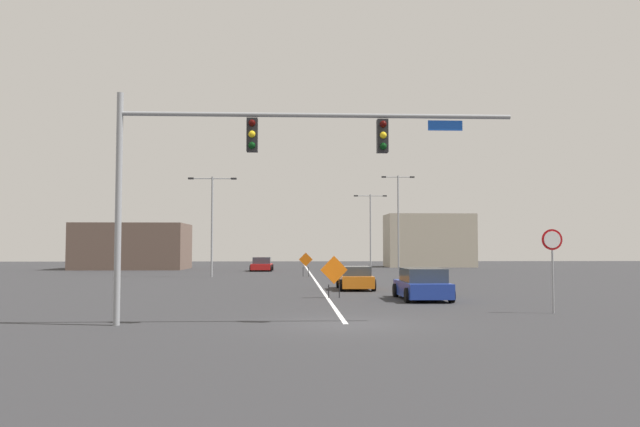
# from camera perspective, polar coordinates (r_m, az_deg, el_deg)

# --- Properties ---
(ground) EXTENTS (174.55, 174.55, 0.00)m
(ground) POSITION_cam_1_polar(r_m,az_deg,el_deg) (19.73, 2.36, -10.00)
(ground) COLOR #2D2D30
(road_centre_stripe) EXTENTS (0.16, 96.97, 0.01)m
(road_centre_stripe) POSITION_cam_1_polar(r_m,az_deg,el_deg) (68.06, -1.14, -5.08)
(road_centre_stripe) COLOR white
(road_centre_stripe) RESTS_ON ground
(traffic_signal_assembly) EXTENTS (12.38, 0.44, 7.18)m
(traffic_signal_assembly) POSITION_cam_1_polar(r_m,az_deg,el_deg) (19.76, -6.25, 5.38)
(traffic_signal_assembly) COLOR gray
(traffic_signal_assembly) RESTS_ON ground
(stop_sign) EXTENTS (0.76, 0.07, 3.04)m
(stop_sign) POSITION_cam_1_polar(r_m,az_deg,el_deg) (24.25, 20.34, -3.48)
(stop_sign) COLOR gray
(stop_sign) RESTS_ON ground
(street_lamp_mid_left) EXTENTS (3.72, 0.24, 8.33)m
(street_lamp_mid_left) POSITION_cam_1_polar(r_m,az_deg,el_deg) (70.83, 4.60, -1.01)
(street_lamp_mid_left) COLOR gray
(street_lamp_mid_left) RESTS_ON ground
(street_lamp_near_left) EXTENTS (3.32, 0.24, 9.60)m
(street_lamp_near_left) POSITION_cam_1_polar(r_m,az_deg,el_deg) (63.50, 7.11, -0.19)
(street_lamp_near_left) COLOR gray
(street_lamp_near_left) RESTS_ON ground
(street_lamp_mid_right) EXTENTS (3.87, 0.24, 8.04)m
(street_lamp_mid_right) POSITION_cam_1_polar(r_m,az_deg,el_deg) (50.95, -9.77, -0.32)
(street_lamp_mid_right) COLOR gray
(street_lamp_mid_right) RESTS_ON ground
(construction_sign_median_far) EXTENTS (1.31, 0.29, 1.98)m
(construction_sign_median_far) POSITION_cam_1_polar(r_m,az_deg,el_deg) (29.65, 1.28, -5.30)
(construction_sign_median_far) COLOR orange
(construction_sign_median_far) RESTS_ON ground
(construction_sign_median_near) EXTENTS (1.13, 0.15, 1.95)m
(construction_sign_median_near) POSITION_cam_1_polar(r_m,az_deg,el_deg) (51.35, -1.30, -4.34)
(construction_sign_median_near) COLOR orange
(construction_sign_median_near) RESTS_ON ground
(car_red_mid) EXTENTS (2.23, 4.37, 1.38)m
(car_red_mid) POSITION_cam_1_polar(r_m,az_deg,el_deg) (63.59, -5.30, -4.65)
(car_red_mid) COLOR red
(car_red_mid) RESTS_ON ground
(car_blue_passing) EXTENTS (2.14, 4.41, 1.43)m
(car_blue_passing) POSITION_cam_1_polar(r_m,az_deg,el_deg) (29.03, 9.27, -6.39)
(car_blue_passing) COLOR #1E389E
(car_blue_passing) RESTS_ON ground
(car_orange_distant) EXTENTS (1.99, 4.16, 1.31)m
(car_orange_distant) POSITION_cam_1_polar(r_m,az_deg,el_deg) (35.62, 3.22, -5.92)
(car_orange_distant) COLOR orange
(car_orange_distant) RESTS_ON ground
(roadside_building_east) EXTENTS (10.44, 5.73, 6.39)m
(roadside_building_east) POSITION_cam_1_polar(r_m,az_deg,el_deg) (77.86, 9.85, -2.44)
(roadside_building_east) COLOR #B2A893
(roadside_building_east) RESTS_ON ground
(roadside_building_west) EXTENTS (11.67, 7.68, 4.95)m
(roadside_building_west) POSITION_cam_1_polar(r_m,az_deg,el_deg) (71.52, -16.65, -2.88)
(roadside_building_west) COLOR brown
(roadside_building_west) RESTS_ON ground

